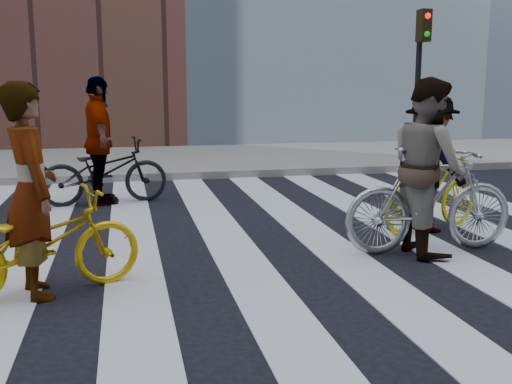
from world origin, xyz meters
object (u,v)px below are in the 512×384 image
object	(u,v)px
bike_silver_mid	(430,200)
rider_rear	(99,141)
bike_dark_rear	(104,171)
traffic_signal	(420,62)
bike_yellow_left	(41,244)
rider_right	(430,163)
bike_yellow_right	(432,193)
rider_mid	(428,167)
rider_left	(31,191)

from	to	relation	value
bike_silver_mid	rider_rear	distance (m)	5.05
bike_dark_rear	rider_rear	bearing A→B (deg)	80.18
traffic_signal	bike_yellow_left	xyz separation A→B (m)	(-6.84, -6.40, -1.82)
rider_right	rider_rear	bearing A→B (deg)	37.69
traffic_signal	bike_silver_mid	xyz separation A→B (m)	(-2.87, -5.88, -1.70)
bike_yellow_right	rider_rear	bearing A→B (deg)	38.01
bike_yellow_left	rider_mid	world-z (taller)	rider_mid
rider_mid	traffic_signal	bearing A→B (deg)	-25.58
bike_silver_mid	rider_right	size ratio (longest dim) A/B	1.13
rider_right	bike_yellow_left	bearing A→B (deg)	88.18
bike_yellow_left	rider_right	world-z (taller)	rider_right
bike_dark_rear	rider_right	size ratio (longest dim) A/B	1.12
bike_silver_mid	rider_rear	bearing A→B (deg)	46.49
rider_left	rider_rear	bearing A→B (deg)	-25.59
rider_mid	rider_rear	bearing A→B (deg)	46.09
bike_yellow_right	rider_right	size ratio (longest dim) A/B	0.94
bike_silver_mid	rider_right	xyz separation A→B (m)	(0.46, 0.88, 0.27)
bike_silver_mid	rider_rear	world-z (taller)	rider_rear
rider_left	bike_yellow_left	bearing A→B (deg)	-109.58
traffic_signal	rider_rear	bearing A→B (deg)	-159.95
traffic_signal	rider_rear	distance (m)	7.01
traffic_signal	bike_dark_rear	distance (m)	7.07
bike_yellow_left	rider_mid	size ratio (longest dim) A/B	0.92
bike_yellow_left	bike_yellow_right	world-z (taller)	bike_yellow_right
bike_yellow_left	rider_right	size ratio (longest dim) A/B	1.02
bike_yellow_right	rider_left	bearing A→B (deg)	87.82
bike_yellow_left	rider_left	bearing A→B (deg)	70.42
bike_dark_rear	rider_left	size ratio (longest dim) A/B	1.04
bike_yellow_left	rider_rear	world-z (taller)	rider_rear
bike_dark_rear	rider_left	xyz separation A→B (m)	(-0.47, -4.04, 0.42)
traffic_signal	bike_yellow_left	world-z (taller)	traffic_signal
traffic_signal	rider_right	size ratio (longest dim) A/B	1.94
bike_dark_rear	rider_right	xyz separation A→B (m)	(4.01, -2.63, 0.35)
bike_yellow_right	rider_mid	size ratio (longest dim) A/B	0.85
rider_mid	rider_rear	world-z (taller)	rider_rear
bike_yellow_right	rider_rear	world-z (taller)	rider_rear
bike_silver_mid	rider_left	bearing A→B (deg)	98.13
rider_mid	rider_right	distance (m)	1.02
bike_dark_rear	bike_yellow_left	bearing A→B (deg)	164.17
rider_mid	rider_right	world-z (taller)	rider_mid
bike_silver_mid	bike_dark_rear	bearing A→B (deg)	46.09
bike_yellow_right	rider_right	bearing A→B (deg)	70.66
bike_yellow_left	rider_rear	distance (m)	4.08
rider_left	rider_right	size ratio (longest dim) A/B	1.08
bike_silver_mid	rider_left	size ratio (longest dim) A/B	1.05
rider_left	rider_rear	distance (m)	4.06
rider_right	bike_yellow_right	bearing A→B (deg)	-109.34
rider_right	rider_rear	xyz separation A→B (m)	(-4.06, 2.63, 0.11)
bike_dark_rear	rider_rear	size ratio (longest dim) A/B	0.99
rider_right	rider_left	bearing A→B (deg)	88.00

